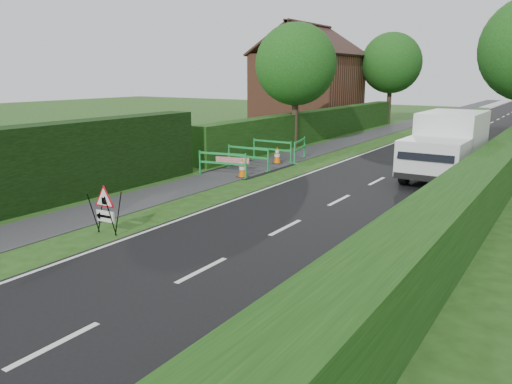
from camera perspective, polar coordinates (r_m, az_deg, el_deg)
The scene contains 21 objects.
ground at distance 11.58m, azimuth -19.14°, elevation -7.54°, with size 120.00×120.00×0.00m, color #1F3F12.
road_surface at distance 42.17m, azimuth 24.49°, elevation 6.74°, with size 6.00×90.00×0.02m, color black.
footpath at distance 43.32m, azimuth 17.26°, elevation 7.48°, with size 2.00×90.00×0.02m, color #2D2D30.
hedge_west_far at distance 31.89m, azimuth 7.24°, elevation 6.06°, with size 1.00×24.00×1.80m, color #14380F.
hedge_east at distance 22.97m, azimuth 26.90°, elevation 1.91°, with size 1.20×50.00×1.50m, color #14380F.
house_west at distance 41.04m, azimuth 5.93°, elevation 11.76°, with size 7.50×7.40×7.88m.
tree_nw at distance 27.90m, azimuth 4.58°, elevation 14.33°, with size 4.40×4.40×6.70m.
tree_fw at distance 42.66m, azimuth 15.21°, elevation 14.03°, with size 4.80×4.80×7.24m.
triangle_sign at distance 13.10m, azimuth -17.01°, elevation -1.54°, with size 0.79×0.79×1.07m.
works_van at distance 20.68m, azimuth 20.97°, elevation 5.13°, with size 2.24×5.59×2.53m.
traffic_cone_0 at distance 19.49m, azimuth 21.65°, elevation 1.78°, with size 0.38×0.38×0.79m.
traffic_cone_1 at distance 20.11m, azimuth 23.00°, elevation 1.99°, with size 0.38×0.38×0.79m.
traffic_cone_2 at distance 22.21m, azimuth 23.79°, elevation 2.91°, with size 0.38×0.38×0.79m.
traffic_cone_3 at distance 19.62m, azimuth -1.57°, elevation 2.80°, with size 0.38×0.38×0.79m.
traffic_cone_4 at distance 22.70m, azimuth 2.44°, elevation 4.23°, with size 0.38×0.38×0.79m.
ped_barrier_0 at distance 19.75m, azimuth -3.87°, elevation 3.54°, with size 2.09×0.75×1.00m.
ped_barrier_1 at distance 21.26m, azimuth -0.92°, elevation 4.27°, with size 2.06×0.36×1.00m.
ped_barrier_2 at distance 23.38m, azimuth 1.86°, elevation 5.10°, with size 2.06×0.37×1.00m.
ped_barrier_3 at distance 23.65m, azimuth 5.02°, elevation 5.15°, with size 0.86×2.08×1.00m.
redwhite_plank at distance 21.10m, azimuth -2.71°, elevation 2.45°, with size 1.50×0.04×0.25m, color red.
hatchback_car at distance 35.27m, azimuth 20.88°, elevation 7.10°, with size 1.59×3.96×1.35m, color white.
Camera 1 is at (8.71, -6.52, 3.98)m, focal length 35.00 mm.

